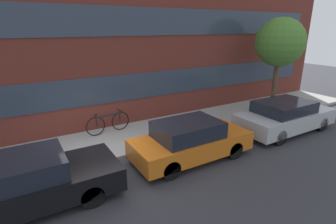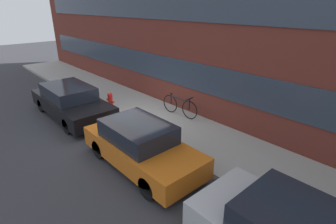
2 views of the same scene
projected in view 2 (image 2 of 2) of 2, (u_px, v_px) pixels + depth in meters
ground_plane at (126, 127)px, 10.10m from camera, size 56.00×56.00×0.00m
sidewalk_strip at (153, 116)px, 10.92m from camera, size 28.00×2.74×0.14m
rowhouse_facade at (186, 16)px, 10.55m from camera, size 28.00×1.02×7.90m
parked_car_black at (71, 101)px, 10.88m from camera, size 4.56×1.77×1.31m
parked_car_orange at (141, 145)px, 7.51m from camera, size 3.94×1.65×1.31m
fire_hydrant at (110, 101)px, 11.35m from camera, size 0.53×0.29×0.75m
bicycle at (180, 106)px, 10.66m from camera, size 1.80×0.44×0.87m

